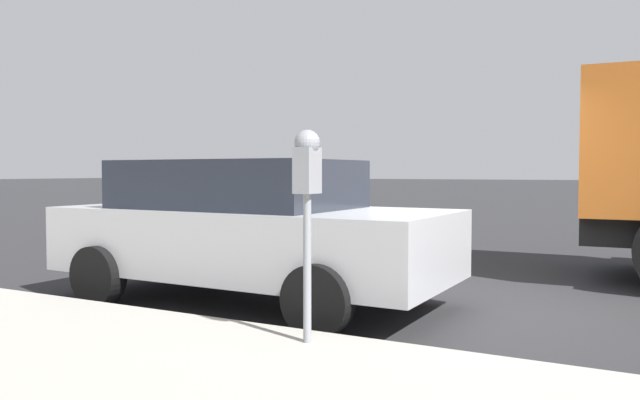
% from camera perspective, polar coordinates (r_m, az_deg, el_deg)
% --- Properties ---
extents(ground_plane, '(220.00, 220.00, 0.00)m').
position_cam_1_polar(ground_plane, '(6.97, 10.52, -9.27)').
color(ground_plane, '#2B2B2D').
extents(parking_meter, '(0.21, 0.19, 1.57)m').
position_cam_1_polar(parking_meter, '(4.58, -1.18, 1.82)').
color(parking_meter, gray).
rests_on(parking_meter, sidewalk).
extents(car_silver, '(2.14, 4.38, 1.55)m').
position_cam_1_polar(car_silver, '(6.89, -6.57, -2.52)').
color(car_silver, '#B7BABF').
rests_on(car_silver, ground_plane).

